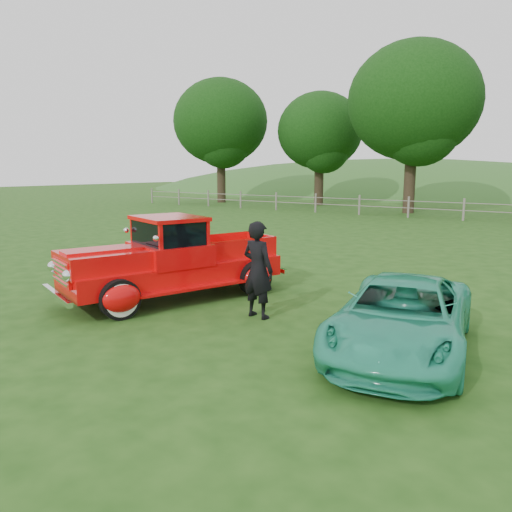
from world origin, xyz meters
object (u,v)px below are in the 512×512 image
Objects in this scene: tree_far_west at (221,122)px; tree_near_west at (414,101)px; man at (258,270)px; red_pickup at (173,262)px; teal_sedan at (402,317)px; tree_mid_west at (320,131)px.

tree_near_west is at bearing -3.58° from tree_far_west.
tree_far_west is at bearing -44.73° from man.
red_pickup is at bearing -52.78° from tree_far_west.
tree_far_west reaches higher than red_pickup.
tree_near_west is at bearing -72.98° from man.
tree_far_west is at bearing 122.60° from teal_sedan.
tree_far_west is 1.88× the size of red_pickup.
red_pickup is at bearing 2.07° from man.
teal_sedan is (23.95, -25.11, -5.92)m from tree_far_west.
man is at bearing -63.97° from tree_mid_west.
red_pickup is 1.31× the size of teal_sedan.
man is (2.32, -0.12, 0.12)m from red_pickup.
tree_mid_west is at bearing -59.05° from man.
man is at bearing 163.83° from teal_sedan.
man is at bearing -49.65° from tree_far_west.
tree_mid_west is 1.60× the size of red_pickup.
tree_far_west is 1.17× the size of tree_mid_west.
man is (13.11, -26.86, -4.64)m from tree_mid_west.
teal_sedan is at bearing -59.53° from tree_mid_west.
tree_mid_west is 2.09× the size of teal_sedan.
man reaches higher than red_pickup.
tree_far_west is 8.30m from tree_mid_west.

